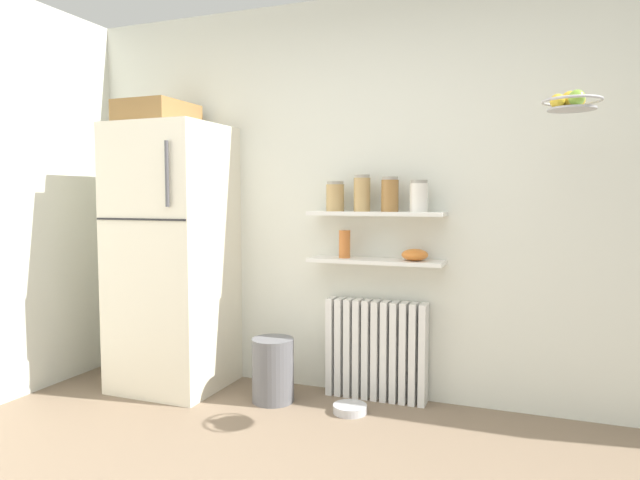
{
  "coord_description": "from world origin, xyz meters",
  "views": [
    {
      "loc": [
        0.93,
        -1.55,
        1.3
      ],
      "look_at": [
        -0.29,
        1.6,
        1.05
      ],
      "focal_mm": 31.7,
      "sensor_mm": 36.0,
      "label": 1
    }
  ],
  "objects_px": {
    "storage_jar_1": "(362,193)",
    "trash_bin": "(273,370)",
    "refrigerator": "(172,252)",
    "shelf_bowl": "(415,255)",
    "vase": "(345,244)",
    "radiator": "(376,350)",
    "pet_food_bowl": "(350,409)",
    "storage_jar_2": "(390,194)",
    "storage_jar_3": "(419,196)",
    "storage_jar_0": "(335,196)",
    "hanging_fruit_basket": "(571,101)"
  },
  "relations": [
    {
      "from": "storage_jar_1",
      "to": "trash_bin",
      "type": "height_order",
      "value": "storage_jar_1"
    },
    {
      "from": "refrigerator",
      "to": "shelf_bowl",
      "type": "distance_m",
      "value": 1.64
    },
    {
      "from": "refrigerator",
      "to": "vase",
      "type": "distance_m",
      "value": 1.19
    },
    {
      "from": "radiator",
      "to": "shelf_bowl",
      "type": "distance_m",
      "value": 0.68
    },
    {
      "from": "pet_food_bowl",
      "to": "radiator",
      "type": "bearing_deg",
      "value": 74.88
    },
    {
      "from": "pet_food_bowl",
      "to": "storage_jar_1",
      "type": "bearing_deg",
      "value": 92.5
    },
    {
      "from": "storage_jar_1",
      "to": "storage_jar_2",
      "type": "height_order",
      "value": "storage_jar_1"
    },
    {
      "from": "refrigerator",
      "to": "radiator",
      "type": "distance_m",
      "value": 1.52
    },
    {
      "from": "storage_jar_3",
      "to": "shelf_bowl",
      "type": "distance_m",
      "value": 0.36
    },
    {
      "from": "storage_jar_1",
      "to": "shelf_bowl",
      "type": "relative_size",
      "value": 1.42
    },
    {
      "from": "storage_jar_0",
      "to": "trash_bin",
      "type": "relative_size",
      "value": 0.47
    },
    {
      "from": "storage_jar_1",
      "to": "trash_bin",
      "type": "relative_size",
      "value": 0.57
    },
    {
      "from": "refrigerator",
      "to": "pet_food_bowl",
      "type": "xyz_separation_m",
      "value": [
        1.3,
        -0.04,
        -0.9
      ]
    },
    {
      "from": "storage_jar_1",
      "to": "storage_jar_3",
      "type": "bearing_deg",
      "value": -0.0
    },
    {
      "from": "storage_jar_0",
      "to": "pet_food_bowl",
      "type": "relative_size",
      "value": 0.93
    },
    {
      "from": "vase",
      "to": "trash_bin",
      "type": "bearing_deg",
      "value": -147.42
    },
    {
      "from": "refrigerator",
      "to": "hanging_fruit_basket",
      "type": "relative_size",
      "value": 6.95
    },
    {
      "from": "radiator",
      "to": "shelf_bowl",
      "type": "bearing_deg",
      "value": -6.81
    },
    {
      "from": "storage_jar_0",
      "to": "hanging_fruit_basket",
      "type": "xyz_separation_m",
      "value": [
        1.36,
        -0.41,
        0.46
      ]
    },
    {
      "from": "refrigerator",
      "to": "shelf_bowl",
      "type": "height_order",
      "value": "refrigerator"
    },
    {
      "from": "trash_bin",
      "to": "vase",
      "type": "bearing_deg",
      "value": 32.58
    },
    {
      "from": "radiator",
      "to": "hanging_fruit_basket",
      "type": "relative_size",
      "value": 2.34
    },
    {
      "from": "radiator",
      "to": "pet_food_bowl",
      "type": "height_order",
      "value": "radiator"
    },
    {
      "from": "storage_jar_0",
      "to": "hanging_fruit_basket",
      "type": "distance_m",
      "value": 1.49
    },
    {
      "from": "storage_jar_1",
      "to": "storage_jar_2",
      "type": "distance_m",
      "value": 0.18
    },
    {
      "from": "refrigerator",
      "to": "storage_jar_1",
      "type": "height_order",
      "value": "refrigerator"
    },
    {
      "from": "storage_jar_2",
      "to": "shelf_bowl",
      "type": "distance_m",
      "value": 0.4
    },
    {
      "from": "storage_jar_0",
      "to": "storage_jar_3",
      "type": "xyz_separation_m",
      "value": [
        0.54,
        -0.0,
        0.0
      ]
    },
    {
      "from": "trash_bin",
      "to": "storage_jar_0",
      "type": "bearing_deg",
      "value": 37.45
    },
    {
      "from": "vase",
      "to": "hanging_fruit_basket",
      "type": "distance_m",
      "value": 1.56
    },
    {
      "from": "storage_jar_2",
      "to": "trash_bin",
      "type": "distance_m",
      "value": 1.34
    },
    {
      "from": "pet_food_bowl",
      "to": "hanging_fruit_basket",
      "type": "distance_m",
      "value": 2.11
    },
    {
      "from": "shelf_bowl",
      "to": "trash_bin",
      "type": "xyz_separation_m",
      "value": [
        -0.85,
        -0.25,
        -0.75
      ]
    },
    {
      "from": "storage_jar_0",
      "to": "vase",
      "type": "bearing_deg",
      "value": -0.0
    },
    {
      "from": "refrigerator",
      "to": "vase",
      "type": "height_order",
      "value": "refrigerator"
    },
    {
      "from": "storage_jar_1",
      "to": "pet_food_bowl",
      "type": "relative_size",
      "value": 1.12
    },
    {
      "from": "storage_jar_1",
      "to": "trash_bin",
      "type": "bearing_deg",
      "value": -153.68
    },
    {
      "from": "storage_jar_0",
      "to": "shelf_bowl",
      "type": "bearing_deg",
      "value": -0.0
    },
    {
      "from": "storage_jar_0",
      "to": "pet_food_bowl",
      "type": "bearing_deg",
      "value": -53.75
    },
    {
      "from": "shelf_bowl",
      "to": "trash_bin",
      "type": "bearing_deg",
      "value": -163.49
    },
    {
      "from": "trash_bin",
      "to": "hanging_fruit_basket",
      "type": "relative_size",
      "value": 1.46
    },
    {
      "from": "storage_jar_0",
      "to": "storage_jar_1",
      "type": "bearing_deg",
      "value": 0.0
    },
    {
      "from": "radiator",
      "to": "storage_jar_0",
      "type": "distance_m",
      "value": 1.03
    },
    {
      "from": "radiator",
      "to": "pet_food_bowl",
      "type": "relative_size",
      "value": 3.16
    },
    {
      "from": "storage_jar_1",
      "to": "shelf_bowl",
      "type": "xyz_separation_m",
      "value": [
        0.34,
        -0.0,
        -0.38
      ]
    },
    {
      "from": "shelf_bowl",
      "to": "refrigerator",
      "type": "bearing_deg",
      "value": -172.25
    },
    {
      "from": "refrigerator",
      "to": "pet_food_bowl",
      "type": "relative_size",
      "value": 9.39
    },
    {
      "from": "refrigerator",
      "to": "storage_jar_1",
      "type": "xyz_separation_m",
      "value": [
        1.28,
        0.22,
        0.4
      ]
    },
    {
      "from": "storage_jar_3",
      "to": "vase",
      "type": "distance_m",
      "value": 0.57
    },
    {
      "from": "radiator",
      "to": "storage_jar_2",
      "type": "xyz_separation_m",
      "value": [
        0.09,
        -0.03,
        1.0
      ]
    }
  ]
}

